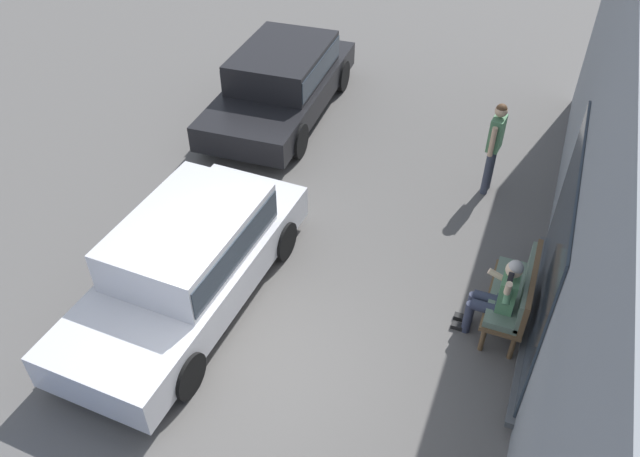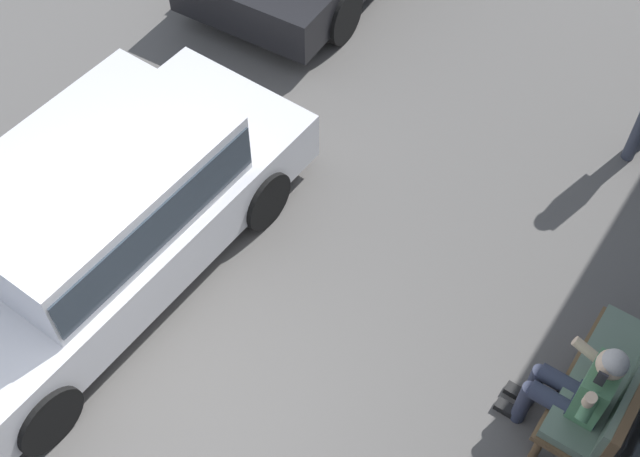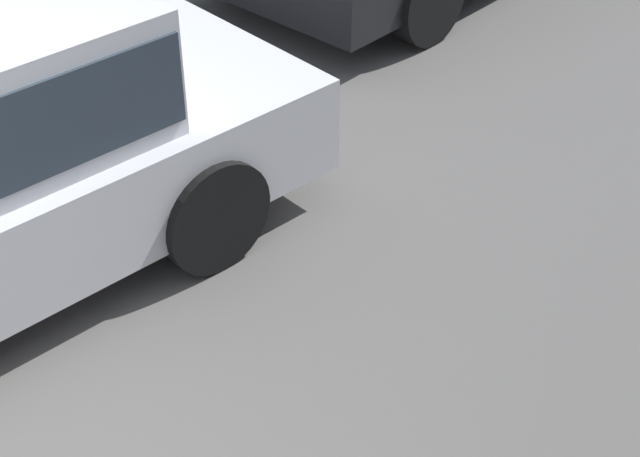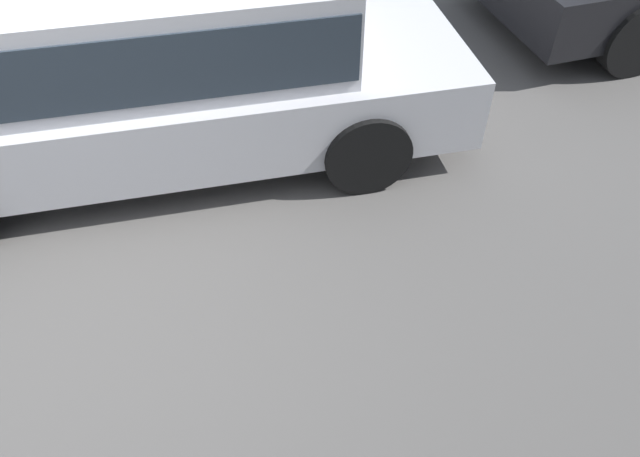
# 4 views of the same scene
# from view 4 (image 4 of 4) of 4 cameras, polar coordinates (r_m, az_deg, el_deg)

# --- Properties ---
(ground_plane) EXTENTS (60.00, 60.00, 0.00)m
(ground_plane) POSITION_cam_4_polar(r_m,az_deg,el_deg) (4.09, -21.75, -6.66)
(ground_plane) COLOR #565451
(parked_car_mid) EXTENTS (4.50, 1.91, 1.40)m
(parked_car_mid) POSITION_cam_4_polar(r_m,az_deg,el_deg) (4.67, -14.40, 15.16)
(parked_car_mid) COLOR silver
(parked_car_mid) RESTS_ON ground_plane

